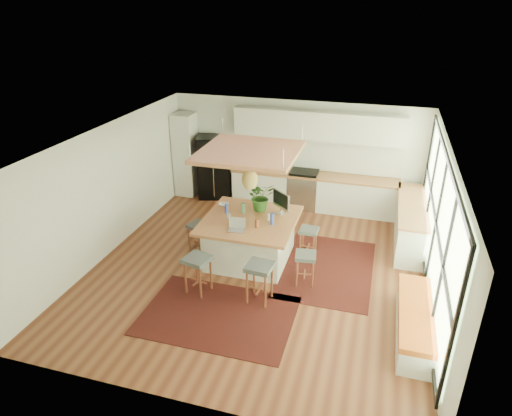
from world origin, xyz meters
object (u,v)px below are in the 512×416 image
(stool_right_back, at_px, (308,240))
(stool_left_side, at_px, (199,237))
(stool_near_right, at_px, (260,284))
(stool_near_left, at_px, (198,275))
(laptop, at_px, (236,225))
(fridge, at_px, (214,164))
(stool_right_front, at_px, (305,268))
(microwave, at_px, (248,161))
(island_plant, at_px, (261,199))
(monitor, at_px, (281,202))
(island, at_px, (250,239))

(stool_right_back, xyz_separation_m, stool_left_side, (-2.25, -0.53, 0.00))
(stool_near_right, bearing_deg, stool_right_back, 73.09)
(stool_near_left, relative_size, laptop, 2.18)
(fridge, xyz_separation_m, stool_right_front, (3.14, -3.47, -0.57))
(microwave, xyz_separation_m, island_plant, (1.01, -2.39, 0.05))
(stool_left_side, height_order, laptop, laptop)
(monitor, bearing_deg, microwave, 161.22)
(island, height_order, monitor, monitor)
(island_plant, bearing_deg, stool_right_back, -0.03)
(island, relative_size, stool_right_back, 2.95)
(stool_near_right, height_order, island_plant, island_plant)
(stool_near_right, xyz_separation_m, monitor, (-0.05, 1.77, 0.83))
(stool_near_left, xyz_separation_m, monitor, (1.12, 1.81, 0.83))
(fridge, distance_m, stool_near_left, 4.50)
(microwave, bearing_deg, stool_near_left, -71.70)
(stool_right_back, bearing_deg, stool_near_left, -132.61)
(stool_near_right, xyz_separation_m, laptop, (-0.69, 0.79, 0.70))
(stool_left_side, bearing_deg, fridge, 104.50)
(stool_near_left, height_order, stool_left_side, stool_near_left)
(fridge, height_order, island_plant, fridge)
(stool_near_left, distance_m, laptop, 1.19)
(island, relative_size, stool_near_right, 2.42)
(stool_near_left, distance_m, stool_right_back, 2.54)
(stool_near_right, bearing_deg, laptop, 130.92)
(island, xyz_separation_m, monitor, (0.54, 0.43, 0.72))
(stool_near_right, height_order, laptop, laptop)
(stool_right_front, height_order, microwave, microwave)
(stool_right_front, bearing_deg, laptop, 178.68)
(stool_left_side, bearing_deg, stool_near_left, -68.27)
(fridge, bearing_deg, microwave, -16.70)
(island, distance_m, monitor, 1.00)
(stool_near_right, distance_m, stool_right_front, 1.02)
(stool_near_left, bearing_deg, laptop, 60.40)
(fridge, relative_size, stool_right_front, 2.61)
(fridge, height_order, microwave, fridge)
(stool_right_back, height_order, monitor, monitor)
(fridge, bearing_deg, stool_right_front, -63.57)
(stool_near_right, distance_m, monitor, 1.96)
(laptop, bearing_deg, fridge, 109.35)
(fridge, height_order, laptop, fridge)
(stool_near_right, bearing_deg, microwave, 109.61)
(stool_right_front, distance_m, microwave, 4.15)
(monitor, distance_m, island_plant, 0.45)
(monitor, bearing_deg, stool_near_left, -81.22)
(island, height_order, laptop, laptop)
(fridge, xyz_separation_m, microwave, (0.96, -0.02, 0.19))
(stool_left_side, relative_size, laptop, 2.00)
(island, relative_size, laptop, 5.46)
(stool_near_left, bearing_deg, fridge, 106.83)
(stool_right_back, height_order, island_plant, island_plant)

